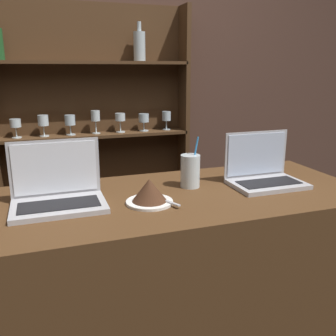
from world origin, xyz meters
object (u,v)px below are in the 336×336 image
object	(u,v)px
cake_plate	(149,192)
laptop_near	(58,192)
laptop_far	(263,173)
water_glass	(190,171)

from	to	relation	value
cake_plate	laptop_near	bearing A→B (deg)	164.33
laptop_far	water_glass	xyz separation A→B (m)	(-0.31, 0.06, 0.02)
cake_plate	water_glass	xyz separation A→B (m)	(0.21, 0.14, 0.02)
cake_plate	water_glass	distance (m)	0.26
laptop_far	cake_plate	distance (m)	0.53
laptop_near	cake_plate	bearing A→B (deg)	-15.67
laptop_near	cake_plate	size ratio (longest dim) A/B	1.81
laptop_near	laptop_far	xyz separation A→B (m)	(0.84, -0.01, -0.00)
laptop_near	water_glass	size ratio (longest dim) A/B	1.54
laptop_near	water_glass	xyz separation A→B (m)	(0.53, 0.05, 0.02)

